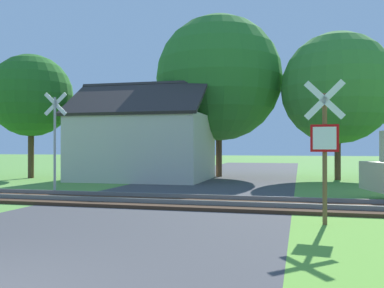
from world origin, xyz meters
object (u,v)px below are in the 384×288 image
at_px(tree_center, 219,78).
at_px(house, 144,145).
at_px(stop_sign_near, 325,143).
at_px(tree_right, 337,88).
at_px(tree_left, 31,96).
at_px(crossing_sign_far, 55,135).

bearing_deg(tree_center, house, -136.13).
relative_size(stop_sign_near, tree_right, 0.42).
xyz_separation_m(stop_sign_near, tree_left, (-14.80, 10.71, 2.71)).
height_order(crossing_sign_far, tree_left, tree_left).
height_order(stop_sign_near, tree_center, tree_center).
distance_m(house, tree_right, 10.42).
relative_size(crossing_sign_far, house, 0.54).
distance_m(crossing_sign_far, tree_center, 11.42).
height_order(stop_sign_near, crossing_sign_far, crossing_sign_far).
xyz_separation_m(crossing_sign_far, house, (0.99, 6.74, -0.33)).
height_order(crossing_sign_far, tree_center, tree_center).
relative_size(crossing_sign_far, tree_center, 0.41).
height_order(tree_right, tree_left, tree_right).
bearing_deg(tree_left, tree_right, 9.51).
distance_m(tree_center, tree_left, 10.48).
relative_size(crossing_sign_far, tree_right, 0.49).
relative_size(tree_center, tree_left, 1.37).
distance_m(house, tree_left, 6.96).
bearing_deg(crossing_sign_far, stop_sign_near, -34.42).
relative_size(house, tree_right, 0.91).
distance_m(stop_sign_near, tree_center, 15.70).
xyz_separation_m(stop_sign_near, tree_center, (-5.04, 14.37, 3.85)).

